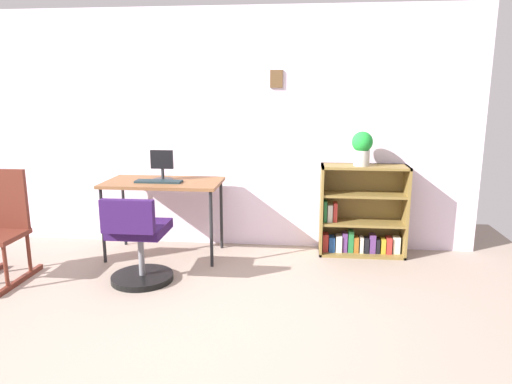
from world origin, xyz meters
name	(u,v)px	position (x,y,z in m)	size (l,w,h in m)	color
ground_plane	(154,351)	(0.00, 0.00, 0.00)	(6.24, 6.24, 0.00)	gray
wall_back	(216,130)	(0.00, 2.15, 1.18)	(5.20, 0.12, 2.37)	silver
desk	(163,187)	(-0.43, 1.69, 0.68)	(1.10, 0.59, 0.74)	brown
monitor	(162,166)	(-0.45, 1.74, 0.87)	(0.22, 0.19, 0.29)	#262628
keyboard	(159,181)	(-0.45, 1.63, 0.74)	(0.43, 0.13, 0.02)	#19292E
office_chair	(138,245)	(-0.44, 1.01, 0.33)	(0.52, 0.55, 0.76)	black
rocking_chair	(0,226)	(-1.63, 0.98, 0.47)	(0.42, 0.64, 0.93)	#59241A
bookshelf_low	(360,215)	(1.46, 1.95, 0.38)	(0.82, 0.30, 0.88)	brown
potted_plant_on_shelf	(362,147)	(1.44, 1.90, 1.06)	(0.19, 0.19, 0.32)	#B7B2A8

